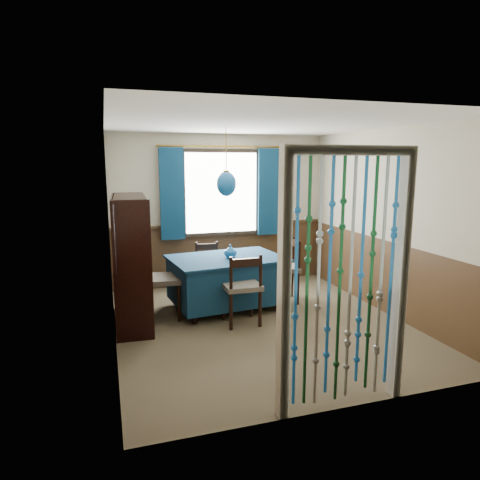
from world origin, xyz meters
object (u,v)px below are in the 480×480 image
object	(u,v)px
dining_table	(227,279)
bowl_shelf	(136,238)
chair_left	(161,280)
chair_right	(285,268)
chair_near	(242,287)
sideboard	(132,280)
pendant_lamp	(226,184)
chair_far	(208,267)
vase_table	(230,252)
vase_sideboard	(134,250)

from	to	relation	value
dining_table	bowl_shelf	size ratio (longest dim) A/B	7.64
chair_left	chair_right	xyz separation A→B (m)	(1.85, 0.15, -0.02)
chair_near	chair_left	size ratio (longest dim) A/B	0.95
chair_near	sideboard	distance (m)	1.41
dining_table	pendant_lamp	world-z (taller)	pendant_lamp
dining_table	sideboard	distance (m)	1.32
chair_left	pendant_lamp	xyz separation A→B (m)	(0.93, 0.08, 1.24)
chair_near	chair_far	world-z (taller)	chair_near
chair_left	bowl_shelf	xyz separation A→B (m)	(-0.32, -0.30, 0.63)
bowl_shelf	dining_table	bearing A→B (deg)	17.19
chair_far	vase_table	world-z (taller)	vase_table
chair_near	pendant_lamp	distance (m)	1.42
dining_table	chair_near	world-z (taller)	chair_near
chair_right	vase_table	xyz separation A→B (m)	(-0.88, -0.10, 0.33)
chair_far	pendant_lamp	world-z (taller)	pendant_lamp
chair_right	bowl_shelf	size ratio (longest dim) A/B	4.34
chair_near	bowl_shelf	distance (m)	1.45
chair_left	sideboard	bearing A→B (deg)	-70.09
chair_near	pendant_lamp	world-z (taller)	pendant_lamp
vase_sideboard	pendant_lamp	bearing A→B (deg)	-2.43
bowl_shelf	vase_sideboard	size ratio (longest dim) A/B	1.13
chair_right	pendant_lamp	size ratio (longest dim) A/B	1.04
pendant_lamp	bowl_shelf	distance (m)	1.44
chair_far	vase_sideboard	bearing A→B (deg)	37.17
chair_far	pendant_lamp	xyz separation A→B (m)	(0.11, -0.71, 1.33)
chair_left	dining_table	bearing A→B (deg)	102.14
vase_table	bowl_shelf	world-z (taller)	bowl_shelf
chair_far	sideboard	size ratio (longest dim) A/B	0.50
sideboard	dining_table	bearing A→B (deg)	9.71
vase_table	vase_sideboard	distance (m)	1.30
dining_table	chair_far	distance (m)	0.72
dining_table	pendant_lamp	distance (m)	1.33
chair_far	chair_left	bearing A→B (deg)	51.15
chair_near	sideboard	xyz separation A→B (m)	(-1.33, 0.48, 0.08)
chair_near	chair_right	world-z (taller)	chair_right
sideboard	chair_left	bearing A→B (deg)	15.20
chair_far	vase_table	bearing A→B (deg)	108.92
dining_table	bowl_shelf	world-z (taller)	bowl_shelf
chair_far	sideboard	world-z (taller)	sideboard
bowl_shelf	vase_table	bearing A→B (deg)	15.43
dining_table	chair_near	distance (m)	0.65
chair_near	sideboard	bearing A→B (deg)	161.00
chair_far	chair_right	size ratio (longest dim) A/B	0.87
chair_left	vase_table	size ratio (longest dim) A/B	5.75
chair_left	chair_right	size ratio (longest dim) A/B	1.04
chair_near	chair_right	distance (m)	1.15
dining_table	vase_table	size ratio (longest dim) A/B	9.72
chair_right	bowl_shelf	world-z (taller)	bowl_shelf
dining_table	chair_right	world-z (taller)	chair_right
vase_table	sideboard	bearing A→B (deg)	-174.10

